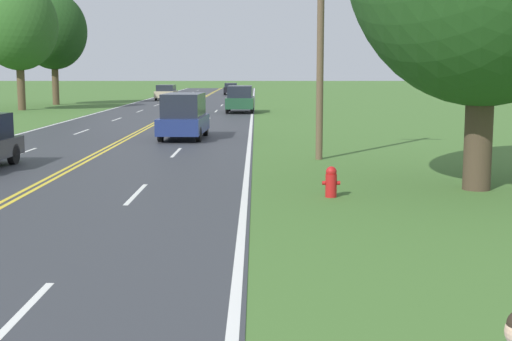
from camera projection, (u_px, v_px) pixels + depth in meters
fire_hydrant at (333, 182)px, 17.36m from camera, size 0.44×0.28×0.76m
utility_pole_midground at (323, 36)px, 24.16m from camera, size 1.80×0.24×8.16m
tree_left_verge at (56, 31)px, 62.54m from camera, size 5.84×5.84×9.82m
tree_right_cluster at (21, 26)px, 54.14m from camera, size 5.94×5.94×9.86m
car_dark_blue_van_mid_near at (186, 116)px, 31.99m from camera, size 2.01×4.73×2.04m
car_dark_green_suv_mid_far at (242, 98)px, 51.60m from camera, size 2.01×4.67×1.94m
car_champagne_hatchback_receding at (168, 92)px, 72.90m from camera, size 2.01×3.77×1.56m
car_black_sedan_distant at (233, 89)px, 88.68m from camera, size 1.82×4.13×1.44m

